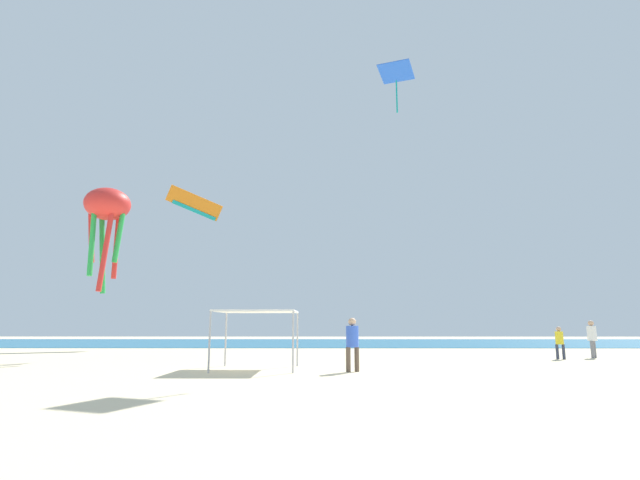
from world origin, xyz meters
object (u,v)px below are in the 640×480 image
object	(u,v)px
canopy_tent	(257,313)
kite_parafoil_orange	(194,204)
person_near_tent	(559,340)
kite_diamond_blue	(396,74)
person_leftmost	(592,336)
person_central	(352,340)
kite_octopus_red	(107,209)

from	to	relation	value
canopy_tent	kite_parafoil_orange	size ratio (longest dim) A/B	0.66
person_near_tent	kite_diamond_blue	xyz separation A→B (m)	(-8.17, -3.06, 12.54)
canopy_tent	kite_diamond_blue	world-z (taller)	kite_diamond_blue
canopy_tent	person_near_tent	xyz separation A→B (m)	(14.21, 5.53, -1.17)
kite_parafoil_orange	canopy_tent	bearing A→B (deg)	-86.04
kite_diamond_blue	kite_parafoil_orange	distance (m)	22.55
canopy_tent	person_leftmost	distance (m)	17.67
person_central	kite_octopus_red	bearing A→B (deg)	132.50
kite_octopus_red	kite_parafoil_orange	size ratio (longest dim) A/B	1.14
kite_diamond_blue	kite_parafoil_orange	size ratio (longest dim) A/B	0.48
person_near_tent	person_central	size ratio (longest dim) A/B	0.83
kite_octopus_red	kite_parafoil_orange	world-z (taller)	kite_parafoil_orange
kite_parafoil_orange	person_leftmost	bearing A→B (deg)	-46.88
kite_octopus_red	kite_parafoil_orange	xyz separation A→B (m)	(0.11, 15.34, 4.25)
person_near_tent	kite_octopus_red	world-z (taller)	kite_octopus_red
kite_parafoil_orange	kite_diamond_blue	bearing A→B (deg)	-69.16
canopy_tent	kite_octopus_red	world-z (taller)	kite_octopus_red
person_leftmost	person_central	size ratio (longest dim) A/B	0.99
kite_diamond_blue	canopy_tent	bearing A→B (deg)	42.61
kite_diamond_blue	kite_octopus_red	bearing A→B (deg)	12.10
person_leftmost	canopy_tent	bearing A→B (deg)	-25.15
person_leftmost	person_central	bearing A→B (deg)	-16.39
person_leftmost	kite_octopus_red	bearing A→B (deg)	-42.31
person_near_tent	kite_parafoil_orange	bearing A→B (deg)	-12.11
canopy_tent	kite_parafoil_orange	world-z (taller)	kite_parafoil_orange
kite_octopus_red	person_central	bearing A→B (deg)	154.93
person_central	kite_parafoil_orange	bearing A→B (deg)	96.92
person_leftmost	kite_diamond_blue	world-z (taller)	kite_diamond_blue
canopy_tent	person_near_tent	distance (m)	15.29
person_near_tent	kite_octopus_red	distance (m)	23.40
person_leftmost	kite_parafoil_orange	size ratio (longest dim) A/B	0.41
canopy_tent	kite_diamond_blue	bearing A→B (deg)	22.23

